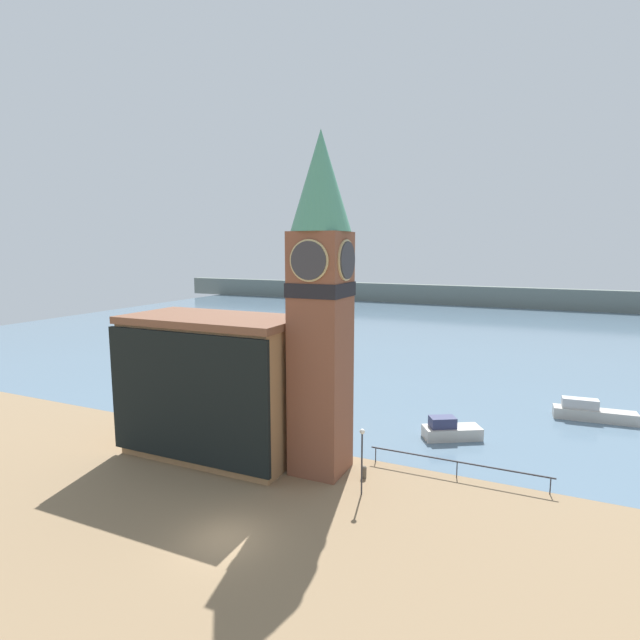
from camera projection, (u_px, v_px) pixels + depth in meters
name	position (u px, v px, depth m)	size (l,w,h in m)	color
ground_plane	(226.00, 538.00, 25.50)	(160.00, 160.00, 0.00)	#846B4C
water	(458.00, 329.00, 90.52)	(160.00, 120.00, 0.00)	slate
far_shoreline	(484.00, 296.00, 126.18)	(180.00, 3.00, 5.00)	slate
pier_railing	(457.00, 463.00, 32.18)	(11.61, 0.08, 1.09)	#232328
clock_tower	(321.00, 297.00, 31.69)	(3.83, 3.83, 21.91)	brown
pier_building	(214.00, 385.00, 35.49)	(12.72, 6.60, 10.00)	#9E754C
boat_near	(450.00, 430.00, 38.75)	(4.68, 3.70, 1.77)	#B7B2A8
boat_far	(591.00, 412.00, 42.93)	(6.60, 1.99, 1.81)	#B7B2A8
mooring_bollard_near	(364.00, 471.00, 32.19)	(0.36, 0.36, 0.81)	brown
lamp_post	(362.00, 449.00, 29.66)	(0.32, 0.32, 4.12)	#2D2D33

